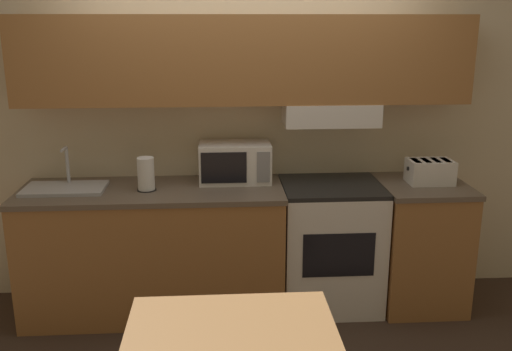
# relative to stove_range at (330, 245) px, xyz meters

# --- Properties ---
(ground_plane) EXTENTS (16.00, 16.00, 0.00)m
(ground_plane) POSITION_rel_stove_range_xyz_m (-0.61, 0.31, -0.46)
(ground_plane) COLOR #3D2D23
(wall_back) EXTENTS (5.54, 0.38, 2.55)m
(wall_back) POSITION_rel_stove_range_xyz_m (-0.59, 0.25, 1.05)
(wall_back) COLOR beige
(wall_back) RESTS_ON ground_plane
(lower_counter_main) EXTENTS (1.83, 0.68, 0.92)m
(lower_counter_main) POSITION_rel_stove_range_xyz_m (-1.27, -0.02, 0.00)
(lower_counter_main) COLOR #A36B38
(lower_counter_main) RESTS_ON ground_plane
(lower_counter_right_stub) EXTENTS (0.61, 0.68, 0.92)m
(lower_counter_right_stub) POSITION_rel_stove_range_xyz_m (0.66, -0.02, 0.00)
(lower_counter_right_stub) COLOR #A36B38
(lower_counter_right_stub) RESTS_ON ground_plane
(stove_range) EXTENTS (0.71, 0.63, 0.92)m
(stove_range) POSITION_rel_stove_range_xyz_m (0.00, 0.00, 0.00)
(stove_range) COLOR white
(stove_range) RESTS_ON ground_plane
(microwave) EXTENTS (0.51, 0.31, 0.28)m
(microwave) POSITION_rel_stove_range_xyz_m (-0.69, 0.14, 0.60)
(microwave) COLOR white
(microwave) RESTS_ON lower_counter_main
(toaster) EXTENTS (0.32, 0.21, 0.17)m
(toaster) POSITION_rel_stove_range_xyz_m (0.70, -0.01, 0.55)
(toaster) COLOR white
(toaster) RESTS_ON lower_counter_right_stub
(sink_basin) EXTENTS (0.55, 0.32, 0.29)m
(sink_basin) POSITION_rel_stove_range_xyz_m (-1.86, -0.02, 0.48)
(sink_basin) COLOR #B7BABF
(sink_basin) RESTS_ON lower_counter_main
(paper_towel_roll) EXTENTS (0.13, 0.13, 0.23)m
(paper_towel_roll) POSITION_rel_stove_range_xyz_m (-1.30, -0.05, 0.58)
(paper_towel_roll) COLOR black
(paper_towel_roll) RESTS_ON lower_counter_main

